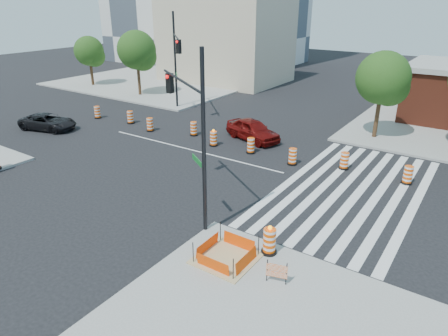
{
  "coord_description": "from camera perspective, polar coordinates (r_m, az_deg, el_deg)",
  "views": [
    {
      "loc": [
        16.14,
        -19.63,
        9.4
      ],
      "look_at": [
        5.53,
        -4.07,
        1.4
      ],
      "focal_mm": 32.0,
      "sensor_mm": 36.0,
      "label": 1
    }
  ],
  "objects": [
    {
      "name": "median_drum_4",
      "position": [
        27.6,
        -1.5,
        4.18
      ],
      "size": [
        0.6,
        0.6,
        1.18
      ],
      "color": "black",
      "rests_on": "ground"
    },
    {
      "name": "signal_pole_nw",
      "position": [
        35.43,
        -6.86,
        15.86
      ],
      "size": [
        4.49,
        4.58,
        8.29
      ],
      "rotation": [
        0.0,
        0.0,
        -0.8
      ],
      "color": "black",
      "rests_on": "ground"
    },
    {
      "name": "pit_drum",
      "position": [
        15.93,
        6.5,
        -10.42
      ],
      "size": [
        0.62,
        0.62,
        1.23
      ],
      "color": "black",
      "rests_on": "ground"
    },
    {
      "name": "tree_north_b",
      "position": [
        42.73,
        -12.28,
        15.84
      ],
      "size": [
        3.88,
        3.88,
        6.59
      ],
      "color": "#382314",
      "rests_on": "ground"
    },
    {
      "name": "excavation_pit",
      "position": [
        15.75,
        0.33,
        -12.62
      ],
      "size": [
        2.2,
        2.2,
        0.9
      ],
      "color": "tan",
      "rests_on": "ground"
    },
    {
      "name": "tree_north_a",
      "position": [
        49.44,
        -18.65,
        15.33
      ],
      "size": [
        3.33,
        3.3,
        5.61
      ],
      "color": "#382314",
      "rests_on": "ground"
    },
    {
      "name": "beige_midrise",
      "position": [
        50.44,
        0.23,
        18.02
      ],
      "size": [
        14.0,
        10.0,
        10.0
      ],
      "primitive_type": "cube",
      "color": "#C1B093",
      "rests_on": "ground"
    },
    {
      "name": "median_drum_6",
      "position": [
        24.76,
        9.76,
        1.56
      ],
      "size": [
        0.6,
        0.6,
        1.02
      ],
      "color": "black",
      "rests_on": "ground"
    },
    {
      "name": "median_drum_3",
      "position": [
        29.84,
        -4.35,
        5.56
      ],
      "size": [
        0.6,
        0.6,
        1.02
      ],
      "color": "black",
      "rests_on": "ground"
    },
    {
      "name": "crosswalk_east",
      "position": [
        22.37,
        17.64,
        -2.97
      ],
      "size": [
        6.75,
        13.5,
        0.01
      ],
      "color": "silver",
      "rests_on": "ground"
    },
    {
      "name": "tree_north_c",
      "position": [
        30.22,
        21.8,
        11.47
      ],
      "size": [
        3.66,
        3.66,
        6.22
      ],
      "color": "#382314",
      "rests_on": "ground"
    },
    {
      "name": "sidewalk_nw",
      "position": [
        51.65,
        -7.99,
        12.41
      ],
      "size": [
        22.0,
        22.0,
        0.15
      ],
      "primitive_type": "cube",
      "color": "gray",
      "rests_on": "ground"
    },
    {
      "name": "median_drum_7",
      "position": [
        24.81,
        16.81,
        0.92
      ],
      "size": [
        0.6,
        0.6,
        1.02
      ],
      "color": "black",
      "rests_on": "ground"
    },
    {
      "name": "median_drum_5",
      "position": [
        26.31,
        3.85,
        3.15
      ],
      "size": [
        0.6,
        0.6,
        1.02
      ],
      "color": "black",
      "rests_on": "ground"
    },
    {
      "name": "lane_centerline",
      "position": [
        27.09,
        -4.83,
        2.65
      ],
      "size": [
        14.0,
        0.12,
        0.01
      ],
      "primitive_type": "cube",
      "color": "silver",
      "rests_on": "ground"
    },
    {
      "name": "red_coupe",
      "position": [
        28.74,
        4.13,
        5.46
      ],
      "size": [
        4.76,
        3.03,
        1.51
      ],
      "primitive_type": "imported",
      "rotation": [
        0.0,
        0.0,
        1.27
      ],
      "color": "#5F0908",
      "rests_on": "ground"
    },
    {
      "name": "median_drum_2",
      "position": [
        31.28,
        -10.52,
        6.06
      ],
      "size": [
        0.6,
        0.6,
        1.02
      ],
      "color": "black",
      "rests_on": "ground"
    },
    {
      "name": "median_drum_1",
      "position": [
        33.61,
        -13.24,
        7.02
      ],
      "size": [
        0.6,
        0.6,
        1.02
      ],
      "color": "black",
      "rests_on": "ground"
    },
    {
      "name": "dark_suv",
      "position": [
        33.96,
        -23.85,
        6.05
      ],
      "size": [
        4.81,
        3.18,
        1.23
      ],
      "primitive_type": "imported",
      "rotation": [
        0.0,
        0.0,
        1.85
      ],
      "color": "black",
      "rests_on": "ground"
    },
    {
      "name": "barricade",
      "position": [
        14.5,
        7.54,
        -14.39
      ],
      "size": [
        0.74,
        0.25,
        0.89
      ],
      "rotation": [
        0.0,
        0.0,
        0.29
      ],
      "color": "#F75105",
      "rests_on": "ground"
    },
    {
      "name": "signal_pole_se",
      "position": [
        17.17,
        -4.75,
        7.08
      ],
      "size": [
        4.9,
        3.32,
        7.67
      ],
      "rotation": [
        0.0,
        0.0,
        2.55
      ],
      "color": "black",
      "rests_on": "ground"
    },
    {
      "name": "ground",
      "position": [
        27.09,
        -4.83,
        2.64
      ],
      "size": [
        120.0,
        120.0,
        0.0
      ],
      "primitive_type": "plane",
      "color": "black",
      "rests_on": "ground"
    },
    {
      "name": "median_drum_0",
      "position": [
        35.89,
        -17.64,
        7.55
      ],
      "size": [
        0.6,
        0.6,
        1.02
      ],
      "color": "black",
      "rests_on": "ground"
    },
    {
      "name": "median_drum_8",
      "position": [
        24.05,
        24.77,
        -0.99
      ],
      "size": [
        0.6,
        0.6,
        1.02
      ],
      "color": "black",
      "rests_on": "ground"
    }
  ]
}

